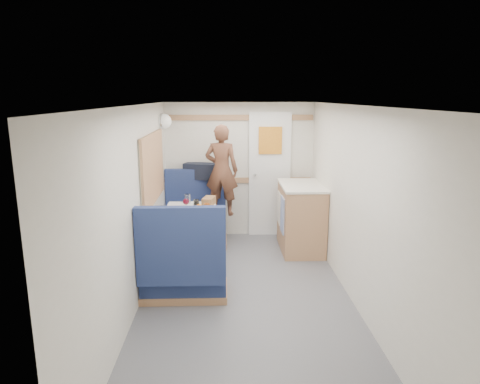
{
  "coord_description": "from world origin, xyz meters",
  "views": [
    {
      "loc": [
        -0.2,
        -4.06,
        2.09
      ],
      "look_at": [
        -0.04,
        0.9,
        0.97
      ],
      "focal_mm": 32.0,
      "sensor_mm": 36.0,
      "label": 1
    }
  ],
  "objects_px": {
    "person": "(222,170)",
    "bread_loaf": "(209,201)",
    "cheese_block": "(187,210)",
    "bench_near": "(184,271)",
    "beer_glass": "(207,208)",
    "bench_far": "(195,223)",
    "orange_fruit": "(199,207)",
    "tray": "(195,217)",
    "dinette_table": "(190,223)",
    "pepper_grinder": "(197,204)",
    "tumbler_left": "(172,214)",
    "duffel_bag": "(201,171)",
    "tumbler_right": "(196,204)",
    "wine_glass": "(186,202)",
    "tumbler_mid": "(188,199)",
    "dome_light": "(164,121)",
    "galley_counter": "(301,217)",
    "salt_grinder": "(194,204)"
  },
  "relations": [
    {
      "from": "wine_glass",
      "to": "duffel_bag",
      "type": "bearing_deg",
      "value": 84.45
    },
    {
      "from": "tray",
      "to": "tumbler_mid",
      "type": "height_order",
      "value": "tumbler_mid"
    },
    {
      "from": "cheese_block",
      "to": "bench_near",
      "type": "bearing_deg",
      "value": -88.29
    },
    {
      "from": "dome_light",
      "to": "wine_glass",
      "type": "bearing_deg",
      "value": -68.99
    },
    {
      "from": "dinette_table",
      "to": "duffel_bag",
      "type": "bearing_deg",
      "value": 85.9
    },
    {
      "from": "tumbler_mid",
      "to": "pepper_grinder",
      "type": "relative_size",
      "value": 1.18
    },
    {
      "from": "orange_fruit",
      "to": "pepper_grinder",
      "type": "xyz_separation_m",
      "value": [
        -0.04,
        0.18,
        -0.01
      ]
    },
    {
      "from": "tray",
      "to": "bread_loaf",
      "type": "height_order",
      "value": "bread_loaf"
    },
    {
      "from": "bench_near",
      "to": "person",
      "type": "distance_m",
      "value": 1.86
    },
    {
      "from": "bread_loaf",
      "to": "tumbler_right",
      "type": "bearing_deg",
      "value": -131.44
    },
    {
      "from": "tumbler_right",
      "to": "cheese_block",
      "type": "bearing_deg",
      "value": -115.69
    },
    {
      "from": "tumbler_mid",
      "to": "dome_light",
      "type": "bearing_deg",
      "value": 125.09
    },
    {
      "from": "tumbler_right",
      "to": "wine_glass",
      "type": "bearing_deg",
      "value": -122.25
    },
    {
      "from": "bench_near",
      "to": "tumbler_left",
      "type": "relative_size",
      "value": 8.83
    },
    {
      "from": "pepper_grinder",
      "to": "tumbler_left",
      "type": "bearing_deg",
      "value": -116.37
    },
    {
      "from": "tumbler_left",
      "to": "orange_fruit",
      "type": "bearing_deg",
      "value": 48.28
    },
    {
      "from": "bench_far",
      "to": "bread_loaf",
      "type": "distance_m",
      "value": 0.79
    },
    {
      "from": "tumbler_left",
      "to": "tray",
      "type": "bearing_deg",
      "value": 14.09
    },
    {
      "from": "dome_light",
      "to": "tumbler_right",
      "type": "relative_size",
      "value": 1.8
    },
    {
      "from": "duffel_bag",
      "to": "tumbler_right",
      "type": "bearing_deg",
      "value": -70.9
    },
    {
      "from": "bench_near",
      "to": "galley_counter",
      "type": "xyz_separation_m",
      "value": [
        1.47,
        1.41,
        0.17
      ]
    },
    {
      "from": "person",
      "to": "bread_loaf",
      "type": "bearing_deg",
      "value": 84.17
    },
    {
      "from": "duffel_bag",
      "to": "tray",
      "type": "bearing_deg",
      "value": -70.43
    },
    {
      "from": "cheese_block",
      "to": "beer_glass",
      "type": "distance_m",
      "value": 0.24
    },
    {
      "from": "dome_light",
      "to": "pepper_grinder",
      "type": "distance_m",
      "value": 1.31
    },
    {
      "from": "galley_counter",
      "to": "pepper_grinder",
      "type": "height_order",
      "value": "galley_counter"
    },
    {
      "from": "galley_counter",
      "to": "tray",
      "type": "distance_m",
      "value": 1.65
    },
    {
      "from": "person",
      "to": "tumbler_mid",
      "type": "xyz_separation_m",
      "value": [
        -0.44,
        -0.4,
        -0.3
      ]
    },
    {
      "from": "galley_counter",
      "to": "wine_glass",
      "type": "height_order",
      "value": "galley_counter"
    },
    {
      "from": "bench_near",
      "to": "dome_light",
      "type": "bearing_deg",
      "value": 102.82
    },
    {
      "from": "bench_near",
      "to": "bread_loaf",
      "type": "xyz_separation_m",
      "value": [
        0.23,
        1.14,
        0.47
      ]
    },
    {
      "from": "galley_counter",
      "to": "pepper_grinder",
      "type": "xyz_separation_m",
      "value": [
        -1.39,
        -0.43,
        0.3
      ]
    },
    {
      "from": "salt_grinder",
      "to": "bread_loaf",
      "type": "xyz_separation_m",
      "value": [
        0.18,
        0.14,
        0.01
      ]
    },
    {
      "from": "tray",
      "to": "beer_glass",
      "type": "relative_size",
      "value": 3.46
    },
    {
      "from": "tumbler_mid",
      "to": "pepper_grinder",
      "type": "height_order",
      "value": "tumbler_mid"
    },
    {
      "from": "salt_grinder",
      "to": "bread_loaf",
      "type": "height_order",
      "value": "bread_loaf"
    },
    {
      "from": "galley_counter",
      "to": "tumbler_right",
      "type": "height_order",
      "value": "galley_counter"
    },
    {
      "from": "duffel_bag",
      "to": "pepper_grinder",
      "type": "xyz_separation_m",
      "value": [
        -0.0,
        -1.0,
        -0.24
      ]
    },
    {
      "from": "pepper_grinder",
      "to": "duffel_bag",
      "type": "bearing_deg",
      "value": 89.96
    },
    {
      "from": "galley_counter",
      "to": "person",
      "type": "distance_m",
      "value": 1.27
    },
    {
      "from": "bench_far",
      "to": "tumbler_right",
      "type": "distance_m",
      "value": 0.9
    },
    {
      "from": "salt_grinder",
      "to": "dome_light",
      "type": "bearing_deg",
      "value": 121.34
    },
    {
      "from": "wine_glass",
      "to": "tumbler_right",
      "type": "height_order",
      "value": "wine_glass"
    },
    {
      "from": "bench_far",
      "to": "orange_fruit",
      "type": "bearing_deg",
      "value": -82.67
    },
    {
      "from": "galley_counter",
      "to": "orange_fruit",
      "type": "xyz_separation_m",
      "value": [
        -1.35,
        -0.61,
        0.31
      ]
    },
    {
      "from": "bench_near",
      "to": "tray",
      "type": "bearing_deg",
      "value": 81.25
    },
    {
      "from": "tumbler_right",
      "to": "pepper_grinder",
      "type": "xyz_separation_m",
      "value": [
        0.0,
        0.02,
        -0.0
      ]
    },
    {
      "from": "dinette_table",
      "to": "orange_fruit",
      "type": "xyz_separation_m",
      "value": [
        0.12,
        -0.06,
        0.21
      ]
    },
    {
      "from": "person",
      "to": "pepper_grinder",
      "type": "distance_m",
      "value": 0.79
    },
    {
      "from": "beer_glass",
      "to": "bread_loaf",
      "type": "distance_m",
      "value": 0.34
    }
  ]
}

